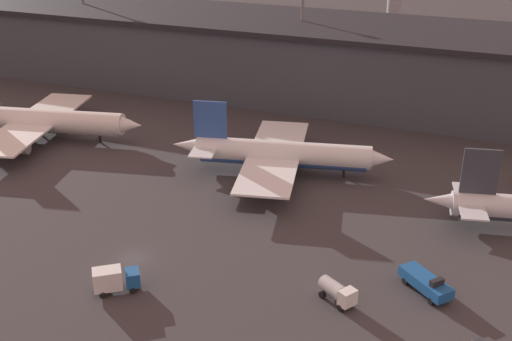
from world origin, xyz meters
name	(u,v)px	position (x,y,z in m)	size (l,w,h in m)	color
ground	(133,259)	(0.00, 0.00, 0.00)	(600.00, 600.00, 0.00)	#383538
terminal_building	(307,59)	(0.00, 77.01, 8.79)	(193.41, 31.52, 17.51)	#3D424C
airplane_0	(40,121)	(-39.72, 31.28, 3.78)	(40.91, 35.58, 13.25)	white
airplane_1	(280,154)	(9.21, 33.31, 3.65)	(38.24, 33.57, 12.50)	white
service_vehicle_3	(337,292)	(28.19, 0.68, 1.56)	(5.28, 4.29, 2.69)	white
service_vehicle_4	(114,279)	(2.00, -7.33, 1.84)	(5.88, 5.17, 3.32)	#195199
service_vehicle_5	(426,283)	(37.84, 6.81, 1.38)	(7.31, 6.81, 2.89)	#195199
lamp_post_0	(83,3)	(-60.14, 76.52, 17.66)	(1.80, 1.80, 28.21)	slate
lamp_post_1	(302,28)	(-1.18, 76.52, 15.99)	(1.80, 1.80, 25.16)	slate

